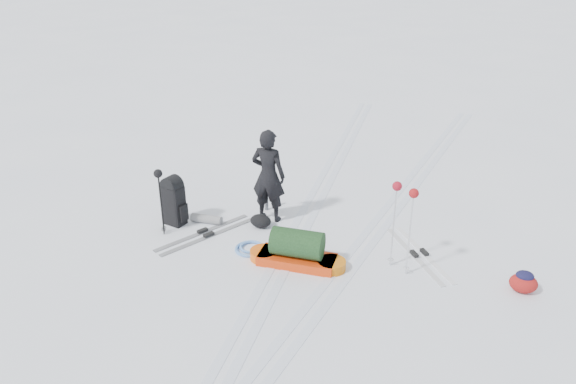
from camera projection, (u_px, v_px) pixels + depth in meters
name	position (u px, v px, depth m)	size (l,w,h in m)	color
ground	(290.00, 246.00, 9.62)	(200.00, 200.00, 0.00)	white
ski_tracks	(338.00, 228.00, 10.19)	(3.38, 17.97, 0.01)	silver
skier	(268.00, 176.00, 10.16)	(0.64, 0.42, 1.76)	black
pulk_sled	(297.00, 251.00, 9.01)	(1.62, 0.58, 0.61)	red
expedition_rucksack	(178.00, 202.00, 10.18)	(1.04, 0.47, 0.95)	black
ski_poles_black	(159.00, 181.00, 9.60)	(0.15, 0.16, 1.24)	black
ski_poles_silver	(404.00, 200.00, 8.43)	(0.42, 0.32, 1.48)	silver
touring_skis_grey	(206.00, 234.00, 9.97)	(1.19, 1.86, 0.07)	gray
touring_skis_white	(419.00, 254.00, 9.34)	(1.33, 1.69, 0.07)	#B9BBC0
rope_coil	(251.00, 248.00, 9.50)	(0.69, 0.69, 0.06)	#588DD6
small_daypack	(524.00, 282.00, 8.34)	(0.47, 0.40, 0.35)	maroon
thermos_pair	(270.00, 202.00, 10.88)	(0.18, 0.28, 0.28)	#515358
stuff_sack	(261.00, 221.00, 10.19)	(0.42, 0.33, 0.24)	black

